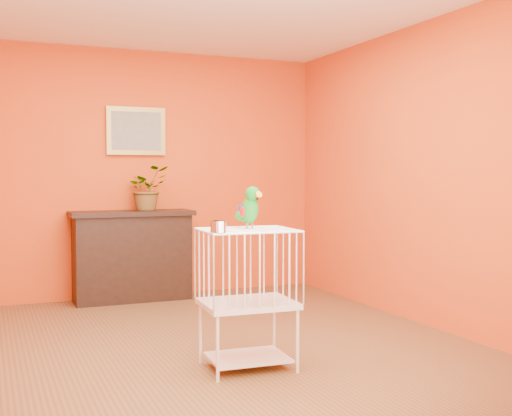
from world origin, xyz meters
name	(u,v)px	position (x,y,z in m)	size (l,w,h in m)	color
ground	(203,349)	(0.00, 0.00, 0.00)	(4.50, 4.50, 0.00)	brown
room_shell	(202,135)	(0.00, 0.00, 1.58)	(4.50, 4.50, 4.50)	#D64714
console_cabinet	(132,256)	(-0.10, 2.03, 0.46)	(1.24, 0.45, 0.92)	black
potted_plant	(148,193)	(0.07, 1.98, 1.10)	(0.41, 0.46, 0.36)	#26722D
framed_picture	(136,131)	(0.00, 2.22, 1.75)	(0.62, 0.04, 0.50)	#AF903E
birdcage	(248,297)	(0.12, -0.58, 0.48)	(0.63, 0.50, 0.93)	white
feed_cup	(219,227)	(-0.14, -0.76, 0.97)	(0.10, 0.10, 0.07)	silver
parrot	(250,207)	(0.17, -0.51, 1.08)	(0.15, 0.26, 0.29)	#59544C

